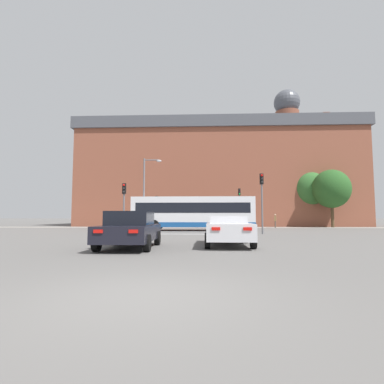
{
  "coord_description": "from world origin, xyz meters",
  "views": [
    {
      "loc": [
        0.98,
        -4.95,
        1.29
      ],
      "look_at": [
        -0.12,
        20.42,
        3.38
      ],
      "focal_mm": 28.0,
      "sensor_mm": 36.0,
      "label": 1
    }
  ],
  "objects_px": {
    "car_saloon_left": "(130,229)",
    "pedestrian_waiting": "(198,219)",
    "pedestrian_walking_east": "(275,220)",
    "traffic_light_far_right": "(239,201)",
    "car_roadster_right": "(228,230)",
    "bus_crossing_lead": "(193,213)",
    "traffic_light_near_right": "(262,193)",
    "traffic_light_far_left": "(157,206)",
    "traffic_light_near_left": "(124,199)",
    "street_lamp_junction": "(147,186)"
  },
  "relations": [
    {
      "from": "traffic_light_far_left",
      "to": "pedestrian_walking_east",
      "type": "xyz_separation_m",
      "value": [
        13.76,
        0.2,
        -1.58
      ]
    },
    {
      "from": "bus_crossing_lead",
      "to": "pedestrian_walking_east",
      "type": "xyz_separation_m",
      "value": [
        9.19,
        7.4,
        -0.72
      ]
    },
    {
      "from": "traffic_light_near_right",
      "to": "traffic_light_far_right",
      "type": "bearing_deg",
      "value": 90.88
    },
    {
      "from": "bus_crossing_lead",
      "to": "car_roadster_right",
      "type": "bearing_deg",
      "value": 8.64
    },
    {
      "from": "bus_crossing_lead",
      "to": "traffic_light_near_left",
      "type": "xyz_separation_m",
      "value": [
        -5.05,
        -5.16,
        0.94
      ]
    },
    {
      "from": "pedestrian_waiting",
      "to": "pedestrian_walking_east",
      "type": "distance_m",
      "value": 9.01
    },
    {
      "from": "car_saloon_left",
      "to": "traffic_light_far_right",
      "type": "height_order",
      "value": "traffic_light_far_right"
    },
    {
      "from": "traffic_light_far_right",
      "to": "pedestrian_waiting",
      "type": "xyz_separation_m",
      "value": [
        -4.93,
        0.54,
        -2.03
      ]
    },
    {
      "from": "pedestrian_walking_east",
      "to": "traffic_light_far_right",
      "type": "bearing_deg",
      "value": 102.27
    },
    {
      "from": "traffic_light_far_right",
      "to": "traffic_light_far_left",
      "type": "xyz_separation_m",
      "value": [
        -9.71,
        -0.4,
        -0.54
      ]
    },
    {
      "from": "traffic_light_near_right",
      "to": "traffic_light_near_left",
      "type": "distance_m",
      "value": 10.4
    },
    {
      "from": "street_lamp_junction",
      "to": "pedestrian_walking_east",
      "type": "height_order",
      "value": "street_lamp_junction"
    },
    {
      "from": "pedestrian_waiting",
      "to": "bus_crossing_lead",
      "type": "bearing_deg",
      "value": 167.18
    },
    {
      "from": "car_roadster_right",
      "to": "traffic_light_far_right",
      "type": "xyz_separation_m",
      "value": [
        3.01,
        21.62,
        2.36
      ]
    },
    {
      "from": "car_roadster_right",
      "to": "street_lamp_junction",
      "type": "relative_size",
      "value": 0.65
    },
    {
      "from": "traffic_light_near_right",
      "to": "traffic_light_far_left",
      "type": "relative_size",
      "value": 1.22
    },
    {
      "from": "traffic_light_near_left",
      "to": "street_lamp_junction",
      "type": "xyz_separation_m",
      "value": [
        0.51,
        6.34,
        1.66
      ]
    },
    {
      "from": "car_saloon_left",
      "to": "traffic_light_far_right",
      "type": "relative_size",
      "value": 0.94
    },
    {
      "from": "traffic_light_far_right",
      "to": "pedestrian_walking_east",
      "type": "distance_m",
      "value": 4.58
    },
    {
      "from": "car_roadster_right",
      "to": "bus_crossing_lead",
      "type": "relative_size",
      "value": 0.41
    },
    {
      "from": "car_roadster_right",
      "to": "traffic_light_near_left",
      "type": "height_order",
      "value": "traffic_light_near_left"
    },
    {
      "from": "car_roadster_right",
      "to": "pedestrian_waiting",
      "type": "xyz_separation_m",
      "value": [
        -1.91,
        22.17,
        0.33
      ]
    },
    {
      "from": "traffic_light_near_right",
      "to": "pedestrian_waiting",
      "type": "bearing_deg",
      "value": 111.04
    },
    {
      "from": "pedestrian_walking_east",
      "to": "car_roadster_right",
      "type": "bearing_deg",
      "value": 176.84
    },
    {
      "from": "car_saloon_left",
      "to": "traffic_light_far_left",
      "type": "distance_m",
      "value": 22.74
    },
    {
      "from": "traffic_light_far_left",
      "to": "pedestrian_walking_east",
      "type": "distance_m",
      "value": 13.85
    },
    {
      "from": "traffic_light_near_right",
      "to": "traffic_light_near_left",
      "type": "bearing_deg",
      "value": 179.91
    },
    {
      "from": "traffic_light_near_right",
      "to": "traffic_light_far_left",
      "type": "xyz_separation_m",
      "value": [
        -9.91,
        12.37,
        -0.49
      ]
    },
    {
      "from": "traffic_light_near_left",
      "to": "pedestrian_waiting",
      "type": "distance_m",
      "value": 14.39
    },
    {
      "from": "traffic_light_near_left",
      "to": "bus_crossing_lead",
      "type": "bearing_deg",
      "value": 45.59
    },
    {
      "from": "traffic_light_far_left",
      "to": "street_lamp_junction",
      "type": "relative_size",
      "value": 0.53
    },
    {
      "from": "traffic_light_far_right",
      "to": "traffic_light_far_left",
      "type": "relative_size",
      "value": 1.24
    },
    {
      "from": "pedestrian_walking_east",
      "to": "bus_crossing_lead",
      "type": "bearing_deg",
      "value": 143.92
    },
    {
      "from": "car_roadster_right",
      "to": "pedestrian_walking_east",
      "type": "bearing_deg",
      "value": 72.75
    },
    {
      "from": "car_saloon_left",
      "to": "street_lamp_junction",
      "type": "xyz_separation_m",
      "value": [
        -2.57,
        16.51,
        3.48
      ]
    },
    {
      "from": "bus_crossing_lead",
      "to": "traffic_light_far_right",
      "type": "xyz_separation_m",
      "value": [
        5.14,
        7.6,
        1.41
      ]
    },
    {
      "from": "bus_crossing_lead",
      "to": "traffic_light_far_right",
      "type": "height_order",
      "value": "traffic_light_far_right"
    },
    {
      "from": "bus_crossing_lead",
      "to": "traffic_light_far_left",
      "type": "distance_m",
      "value": 8.57
    },
    {
      "from": "car_saloon_left",
      "to": "car_roadster_right",
      "type": "distance_m",
      "value": 4.31
    },
    {
      "from": "traffic_light_near_right",
      "to": "traffic_light_far_left",
      "type": "height_order",
      "value": "traffic_light_near_right"
    },
    {
      "from": "traffic_light_far_right",
      "to": "street_lamp_junction",
      "type": "xyz_separation_m",
      "value": [
        -9.69,
        -6.41,
        1.19
      ]
    },
    {
      "from": "traffic_light_near_left",
      "to": "pedestrian_walking_east",
      "type": "distance_m",
      "value": 19.06
    },
    {
      "from": "traffic_light_far_left",
      "to": "pedestrian_waiting",
      "type": "xyz_separation_m",
      "value": [
        4.79,
        0.95,
        -1.49
      ]
    },
    {
      "from": "pedestrian_waiting",
      "to": "traffic_light_far_right",
      "type": "bearing_deg",
      "value": -107.6
    },
    {
      "from": "traffic_light_far_left",
      "to": "street_lamp_junction",
      "type": "distance_m",
      "value": 6.26
    },
    {
      "from": "traffic_light_far_right",
      "to": "traffic_light_near_left",
      "type": "distance_m",
      "value": 16.34
    },
    {
      "from": "street_lamp_junction",
      "to": "pedestrian_waiting",
      "type": "height_order",
      "value": "street_lamp_junction"
    },
    {
      "from": "traffic_light_far_right",
      "to": "traffic_light_near_left",
      "type": "xyz_separation_m",
      "value": [
        -10.2,
        -12.76,
        -0.47
      ]
    },
    {
      "from": "car_saloon_left",
      "to": "pedestrian_waiting",
      "type": "height_order",
      "value": "pedestrian_waiting"
    },
    {
      "from": "car_roadster_right",
      "to": "pedestrian_walking_east",
      "type": "xyz_separation_m",
      "value": [
        7.06,
        21.43,
        0.24
      ]
    }
  ]
}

